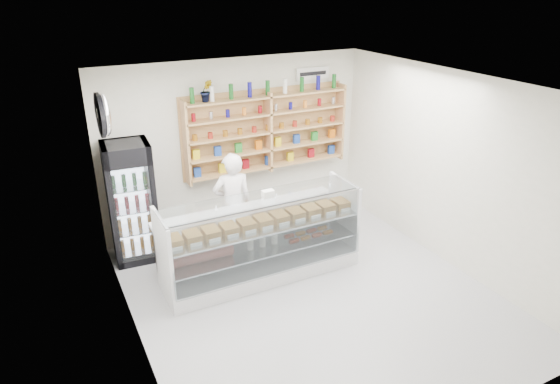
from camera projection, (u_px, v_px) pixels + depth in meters
room at (314, 200)px, 6.16m from camera, size 5.00×5.00×5.00m
display_counter at (261, 253)px, 7.06m from camera, size 2.79×0.83×1.21m
shop_worker at (233, 204)px, 7.46m from camera, size 0.64×0.47×1.61m
drinks_cooler at (132, 202)px, 7.28m from camera, size 0.70×0.68×1.81m
wall_shelving at (268, 131)px, 8.21m from camera, size 2.84×0.28×1.33m
potted_plant at (206, 91)px, 7.48m from camera, size 0.21×0.17×0.34m
security_mirror at (104, 115)px, 5.83m from camera, size 0.15×0.50×0.50m
wall_sign at (313, 73)px, 8.35m from camera, size 0.62×0.03×0.20m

